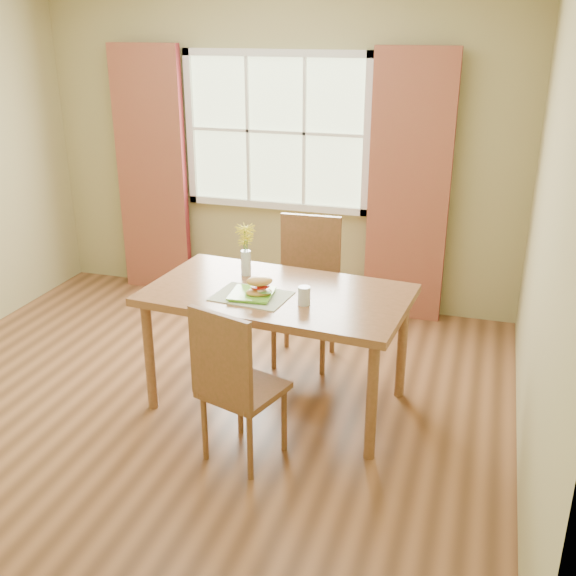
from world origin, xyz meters
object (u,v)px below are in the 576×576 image
at_px(dining_table, 278,303).
at_px(flower_vase, 246,244).
at_px(water_glass, 304,296).
at_px(chair_near, 234,380).
at_px(croissant_sandwich, 259,286).
at_px(chair_far, 307,283).

distance_m(dining_table, flower_vase, 0.47).
xyz_separation_m(water_glass, flower_vase, (-0.51, 0.37, 0.16)).
relative_size(chair_near, flower_vase, 2.81).
relative_size(dining_table, water_glass, 15.12).
bearing_deg(croissant_sandwich, water_glass, -29.58).
relative_size(chair_far, croissant_sandwich, 5.40).
xyz_separation_m(dining_table, flower_vase, (-0.29, 0.22, 0.30)).
distance_m(dining_table, croissant_sandwich, 0.23).
height_order(dining_table, croissant_sandwich, croissant_sandwich).
bearing_deg(water_glass, dining_table, 144.75).
bearing_deg(dining_table, chair_far, 95.06).
xyz_separation_m(croissant_sandwich, flower_vase, (-0.22, 0.36, 0.14)).
height_order(chair_near, water_glass, chair_near).
relative_size(croissant_sandwich, water_glass, 1.76).
distance_m(dining_table, chair_near, 0.72).
bearing_deg(dining_table, water_glass, -30.50).
relative_size(chair_far, water_glass, 9.53).
distance_m(chair_near, croissant_sandwich, 0.65).
height_order(chair_far, flower_vase, flower_vase).
bearing_deg(dining_table, chair_near, -87.30).
bearing_deg(dining_table, croissant_sandwich, -110.42).
height_order(dining_table, chair_far, chair_far).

